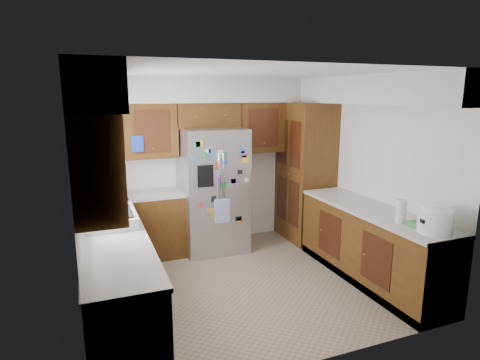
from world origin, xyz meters
The scene contains 12 objects.
floor centered at (0.00, 0.00, 0.00)m, with size 3.60×3.60×0.00m, color tan.
room_shell centered at (-0.11, 0.36, 1.82)m, with size 3.64×3.24×2.52m.
left_counter_run centered at (-1.36, 0.03, 0.43)m, with size 1.36×3.20×0.92m.
right_counter_run centered at (1.50, -0.47, 0.42)m, with size 0.63×2.25×0.92m.
pantry centered at (1.50, 1.15, 1.07)m, with size 0.60×0.90×2.15m, color #482A0D.
fridge centered at (0.00, 1.20, 0.90)m, with size 0.90×0.79×1.80m.
bridge_cabinet centered at (0.00, 1.43, 1.98)m, with size 0.96×0.34×0.35m, color #482A0D.
fridge_top_items centered at (-0.07, 1.41, 2.27)m, with size 0.60×0.35×0.24m.
sink_assembly centered at (-1.50, 0.10, 0.99)m, with size 0.52×0.70×0.37m.
left_counter_clutter centered at (-1.46, 0.81, 1.05)m, with size 0.35×0.86×0.38m.
rice_cooker centered at (1.50, -1.38, 1.07)m, with size 0.35×0.34×0.30m.
paper_towel centered at (1.40, -1.02, 1.05)m, with size 0.11×0.11×0.25m, color white.
Camera 1 is at (-1.70, -4.22, 2.27)m, focal length 30.00 mm.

